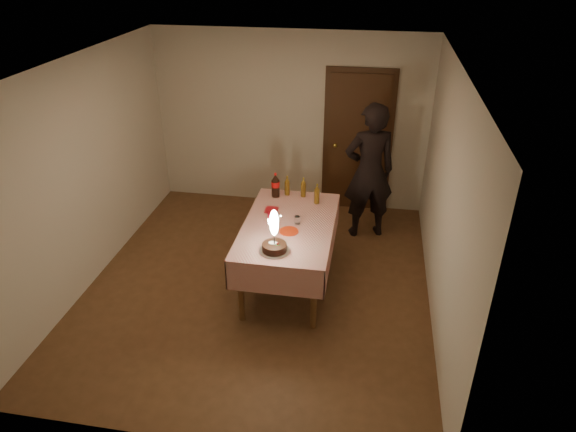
# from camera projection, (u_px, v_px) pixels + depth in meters

# --- Properties ---
(ground) EXTENTS (4.00, 4.50, 0.01)m
(ground) POSITION_uv_depth(u_px,v_px,m) (259.00, 283.00, 6.20)
(ground) COLOR brown
(ground) RESTS_ON ground
(room_shell) EXTENTS (4.04, 4.54, 2.62)m
(room_shell) POSITION_uv_depth(u_px,v_px,m) (260.00, 153.00, 5.46)
(room_shell) COLOR beige
(room_shell) RESTS_ON ground
(dining_table) EXTENTS (1.02, 1.72, 0.82)m
(dining_table) POSITION_uv_depth(u_px,v_px,m) (289.00, 232.00, 5.87)
(dining_table) COLOR brown
(dining_table) RESTS_ON ground
(birthday_cake) EXTENTS (0.32, 0.32, 0.48)m
(birthday_cake) POSITION_uv_depth(u_px,v_px,m) (274.00, 240.00, 5.26)
(birthday_cake) COLOR white
(birthday_cake) RESTS_ON dining_table
(red_plate) EXTENTS (0.22, 0.22, 0.01)m
(red_plate) POSITION_uv_depth(u_px,v_px,m) (289.00, 231.00, 5.67)
(red_plate) COLOR red
(red_plate) RESTS_ON dining_table
(red_cup) EXTENTS (0.08, 0.08, 0.10)m
(red_cup) POSITION_uv_depth(u_px,v_px,m) (271.00, 218.00, 5.84)
(red_cup) COLOR #B60C26
(red_cup) RESTS_ON dining_table
(clear_cup) EXTENTS (0.07, 0.07, 0.09)m
(clear_cup) POSITION_uv_depth(u_px,v_px,m) (297.00, 220.00, 5.80)
(clear_cup) COLOR white
(clear_cup) RESTS_ON dining_table
(napkin_stack) EXTENTS (0.15, 0.15, 0.02)m
(napkin_stack) POSITION_uv_depth(u_px,v_px,m) (272.00, 210.00, 6.09)
(napkin_stack) COLOR #B0141D
(napkin_stack) RESTS_ON dining_table
(cola_bottle) EXTENTS (0.10, 0.10, 0.32)m
(cola_bottle) POSITION_uv_depth(u_px,v_px,m) (276.00, 185.00, 6.36)
(cola_bottle) COLOR black
(cola_bottle) RESTS_ON dining_table
(amber_bottle_left) EXTENTS (0.06, 0.06, 0.26)m
(amber_bottle_left) POSITION_uv_depth(u_px,v_px,m) (287.00, 186.00, 6.42)
(amber_bottle_left) COLOR brown
(amber_bottle_left) RESTS_ON dining_table
(amber_bottle_right) EXTENTS (0.06, 0.06, 0.26)m
(amber_bottle_right) POSITION_uv_depth(u_px,v_px,m) (317.00, 194.00, 6.21)
(amber_bottle_right) COLOR brown
(amber_bottle_right) RESTS_ON dining_table
(amber_bottle_mid) EXTENTS (0.06, 0.06, 0.26)m
(amber_bottle_mid) POSITION_uv_depth(u_px,v_px,m) (303.00, 188.00, 6.37)
(amber_bottle_mid) COLOR brown
(amber_bottle_mid) RESTS_ON dining_table
(photographer) EXTENTS (0.79, 0.64, 1.88)m
(photographer) POSITION_uv_depth(u_px,v_px,m) (369.00, 172.00, 6.80)
(photographer) COLOR black
(photographer) RESTS_ON ground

